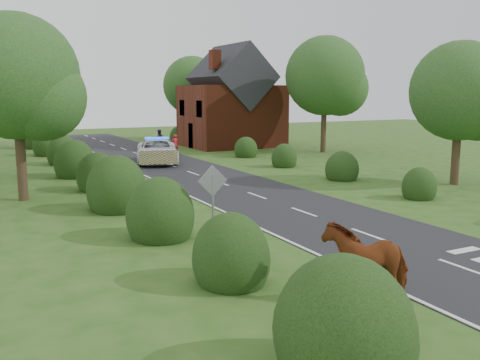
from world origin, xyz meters
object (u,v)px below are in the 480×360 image
police_van (157,151)px  pedestrian_red (175,144)px  cow (366,266)px  pedestrian_purple (159,140)px  road_sign (213,191)px

police_van → pedestrian_red: (2.96, 4.45, -0.03)m
police_van → cow: bearing=-80.7°
cow → pedestrian_red: pedestrian_red is taller
cow → pedestrian_red: bearing=-178.3°
police_van → pedestrian_red: bearing=73.4°
police_van → pedestrian_purple: size_ratio=3.64×
pedestrian_red → pedestrian_purple: size_ratio=0.89×
road_sign → police_van: size_ratio=0.39×
police_van → pedestrian_red: 5.35m
road_sign → cow: bearing=-79.9°
road_sign → pedestrian_red: size_ratio=1.59×
police_van → road_sign: bearing=-86.3°
road_sign → cow: 6.52m
road_sign → pedestrian_purple: bearing=74.9°
road_sign → pedestrian_purple: size_ratio=1.41×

